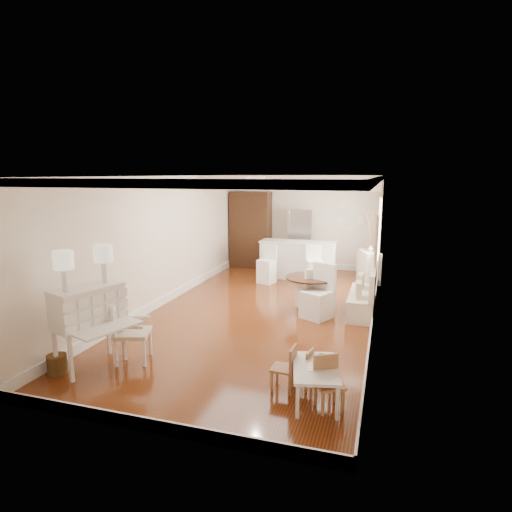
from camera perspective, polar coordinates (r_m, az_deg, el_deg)
The scene contains 20 objects.
room at distance 8.95m, azimuth 1.73°, elevation 5.37°, with size 9.00×9.04×2.82m.
secretary_bureau at distance 6.83m, azimuth -21.32°, elevation -8.85°, with size 0.98×1.00×1.25m, color white.
gustavian_armchair at distance 6.90m, azimuth -16.14°, elevation -9.70°, with size 0.54×0.54×0.94m, color white.
wicker_basket at distance 7.00m, azimuth -25.00°, elevation -12.93°, with size 0.28×0.28×0.28m, color #523819.
kids_table at distance 5.70m, azimuth 7.89°, elevation -16.51°, with size 0.56×0.93×0.46m, color white.
kids_chair_a at distance 5.87m, azimuth 3.67°, elevation -14.61°, with size 0.31×0.31×0.64m, color #9A6946.
kids_chair_b at distance 5.99m, azimuth 6.11°, elevation -14.57°, with size 0.27×0.27×0.55m, color #A77A4B.
kids_chair_c at distance 5.50m, azimuth 9.75°, elevation -16.45°, with size 0.32×0.32×0.67m, color tan.
banquette at distance 9.08m, azimuth 13.96°, elevation -4.45°, with size 0.52×1.60×0.98m, color silver.
dining_table at distance 9.13m, azimuth 7.26°, elevation -4.97°, with size 1.06×1.06×0.72m, color #442716.
slip_chair_near at distance 8.61m, azimuth 8.17°, elevation -4.71°, with size 0.51×0.54×1.08m, color white.
slip_chair_far at distance 9.18m, azimuth 7.26°, elevation -4.24°, with size 0.43×0.45×0.92m, color white.
breakfast_counter at distance 11.82m, azimuth 5.55°, elevation -0.50°, with size 2.05×0.65×1.03m, color white.
bar_stool_left at distance 11.24m, azimuth 1.43°, elevation -1.14°, with size 0.40×0.40×1.00m, color white.
bar_stool_right at distance 11.10m, azimuth 7.83°, elevation -1.29°, with size 0.41×0.41×1.04m, color white.
pantry_cabinet at distance 13.18m, azimuth -0.71°, elevation 3.52°, with size 1.20×0.60×2.30m, color #381E11.
fridge at distance 12.74m, azimuth 7.42°, elevation 2.04°, with size 0.75×0.65×1.80m, color silver.
sideboard at distance 11.74m, azimuth 14.78°, elevation -1.38°, with size 0.39×0.88×0.84m, color white.
pencil_cup at distance 5.71m, azimuth 8.82°, elevation -13.34°, with size 0.12×0.12×0.09m, color #61A35F.
branch_vase at distance 11.61m, azimuth 15.04°, elevation 1.00°, with size 0.16×0.16×0.17m, color white.
Camera 1 is at (2.40, -8.26, 2.85)m, focal length 30.00 mm.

